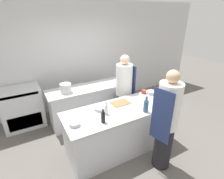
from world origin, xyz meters
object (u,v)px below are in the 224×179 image
Objects in this scene: bottle_olive_oil at (158,99)px; bottle_cooking_oil at (146,106)px; bottle_vinegar at (106,109)px; cup at (144,92)px; bowl_prep_small at (101,108)px; bowl_ceramic_blue at (151,92)px; bowl_mixing_large at (75,124)px; chef_at_stove at (124,91)px; stockpot at (66,88)px; chef_at_prep_near at (166,123)px; bottle_wine at (103,117)px; oven_range at (23,107)px.

bottle_cooking_oil is at bearing -163.11° from bottle_olive_oil.
bottle_olive_oil reaches higher than bottle_vinegar.
bottle_cooking_oil is at bearing -126.17° from cup.
bottle_olive_oil is 2.89× the size of cup.
bowl_ceramic_blue reaches higher than bowl_prep_small.
bottle_olive_oil reaches higher than bowl_ceramic_blue.
bottle_olive_oil is 1.64× the size of bowl_mixing_large.
bowl_prep_small is at bearing 146.27° from bottle_cooking_oil.
stockpot is at bearing -116.14° from chef_at_stove.
chef_at_prep_near is 2.22m from stockpot.
chef_at_prep_near is 1.09m from bowl_ceramic_blue.
bowl_mixing_large is (-1.41, -0.78, 0.07)m from chef_at_stove.
bottle_vinegar is 1.25m from bowl_ceramic_blue.
stockpot is (-1.46, 0.88, 0.06)m from cup.
chef_at_prep_near reaches higher than bottle_vinegar.
bottle_vinegar is at bearing 52.03° from bottle_wine.
bowl_ceramic_blue is (0.40, -0.47, 0.07)m from chef_at_stove.
bowl_prep_small is 0.99× the size of stockpot.
bowl_prep_small is (-0.73, 0.89, 0.02)m from chef_at_prep_near.
oven_range is 3.93× the size of bottle_wine.
bottle_vinegar is 0.85× the size of bottle_cooking_oil.
bowl_ceramic_blue is at bearing 63.89° from bottle_olive_oil.
oven_range is 3.35× the size of bottle_olive_oil.
stockpot is (-0.36, 1.22, 0.00)m from bottle_vinegar.
cup reaches higher than bowl_prep_small.
chef_at_prep_near reaches higher than stockpot.
bottle_olive_oil is 1.15× the size of stockpot.
bottle_vinegar is (-1.03, 0.15, -0.01)m from bottle_olive_oil.
bottle_olive_oil reaches higher than bottle_wine.
oven_range is 2.02m from bowl_mixing_large.
chef_at_prep_near is at bearing -51.38° from oven_range.
stockpot reaches higher than bowl_ceramic_blue.
bottle_olive_oil reaches higher than cup.
bowl_prep_small is 1.10m from stockpot.
bowl_prep_small is 1.25m from bowl_ceramic_blue.
bottle_wine reaches higher than oven_range.
chef_at_stove is 1.10m from bottle_vinegar.
chef_at_stove is 0.62m from bowl_ceramic_blue.
bottle_wine is (-1.19, -0.05, -0.02)m from bottle_olive_oil.
chef_at_stove reaches higher than bottle_wine.
bottle_vinegar is 1.33× the size of bowl_ceramic_blue.
bottle_cooking_oil is (1.93, -2.05, 0.53)m from oven_range.
chef_at_stove is 9.79× the size of bowl_mixing_large.
bowl_prep_small is at bearing -176.78° from bowl_ceramic_blue.
bottle_olive_oil is at bearing -44.61° from stockpot.
chef_at_stove is at bearing 79.94° from bottle_cooking_oil.
stockpot reaches higher than bowl_prep_small.
bowl_ceramic_blue is 1.87m from stockpot.
bowl_prep_small is (-0.84, -0.54, 0.07)m from chef_at_stove.
bottle_cooking_oil is at bearing -4.73° from bottle_wine.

